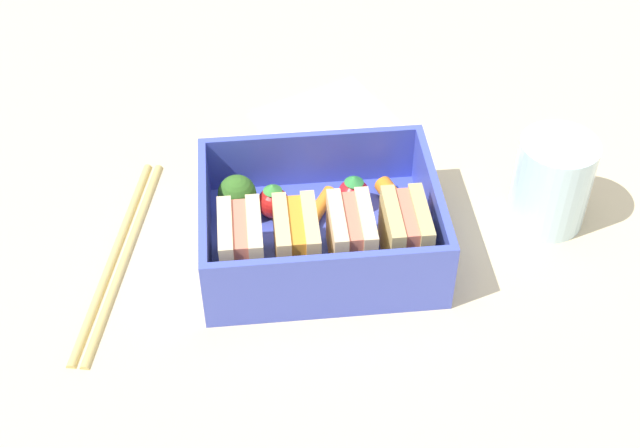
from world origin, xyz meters
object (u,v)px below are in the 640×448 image
(strawberry_left, at_px, (354,193))
(folded_napkin, at_px, (329,121))
(sandwich_left, at_px, (405,234))
(carrot_stick_far_left, at_px, (394,198))
(carrot_stick_left, at_px, (320,211))
(chopstick_pair, at_px, (119,254))
(drinking_glass, at_px, (552,182))
(strawberry_far_left, at_px, (273,201))
(sandwich_center_left, at_px, (351,238))
(broccoli_floret, at_px, (237,195))
(sandwich_center_right, at_px, (241,246))
(sandwich_center, at_px, (297,242))

(strawberry_left, relative_size, folded_napkin, 0.29)
(sandwich_left, height_order, carrot_stick_far_left, sandwich_left)
(carrot_stick_left, relative_size, folded_napkin, 0.47)
(carrot_stick_far_left, distance_m, chopstick_pair, 0.22)
(strawberry_left, bearing_deg, chopstick_pair, 8.07)
(chopstick_pair, height_order, drinking_glass, drinking_glass)
(strawberry_far_left, bearing_deg, sandwich_center_left, 132.59)
(sandwich_left, bearing_deg, broccoli_floret, -25.79)
(sandwich_center_right, bearing_deg, carrot_stick_left, -140.41)
(sandwich_center_left, relative_size, sandwich_center, 1.00)
(sandwich_center, height_order, carrot_stick_left, sandwich_center)
(strawberry_far_left, bearing_deg, sandwich_left, 148.06)
(carrot_stick_left, bearing_deg, carrot_stick_far_left, -172.63)
(drinking_glass, bearing_deg, folded_napkin, -42.13)
(carrot_stick_far_left, bearing_deg, sandwich_center, 35.95)
(strawberry_left, xyz_separation_m, broccoli_floret, (0.09, 0.00, 0.01))
(sandwich_center_right, relative_size, broccoli_floret, 1.43)
(strawberry_far_left, bearing_deg, broccoli_floret, -0.37)
(sandwich_center, height_order, strawberry_far_left, sandwich_center)
(strawberry_far_left, bearing_deg, strawberry_left, -177.66)
(sandwich_left, bearing_deg, carrot_stick_left, -42.27)
(broccoli_floret, height_order, folded_napkin, broccoli_floret)
(sandwich_center_left, xyz_separation_m, broccoli_floret, (0.08, -0.06, -0.00))
(carrot_stick_far_left, bearing_deg, drinking_glass, 173.01)
(carrot_stick_far_left, bearing_deg, strawberry_far_left, 0.76)
(sandwich_center_right, height_order, carrot_stick_left, sandwich_center_right)
(strawberry_far_left, xyz_separation_m, drinking_glass, (-0.22, 0.01, 0.01))
(strawberry_far_left, bearing_deg, folded_napkin, -114.23)
(strawberry_far_left, xyz_separation_m, chopstick_pair, (0.12, 0.02, -0.02))
(carrot_stick_left, relative_size, drinking_glass, 0.68)
(carrot_stick_left, distance_m, drinking_glass, 0.18)
(carrot_stick_far_left, xyz_separation_m, strawberry_left, (0.03, -0.00, 0.01))
(carrot_stick_far_left, relative_size, folded_napkin, 0.35)
(broccoli_floret, relative_size, chopstick_pair, 0.18)
(sandwich_left, xyz_separation_m, strawberry_left, (0.03, -0.06, -0.01))
(sandwich_left, height_order, sandwich_center_right, same)
(carrot_stick_far_left, distance_m, carrot_stick_left, 0.06)
(sandwich_center_right, distance_m, chopstick_pair, 0.11)
(sandwich_center_left, relative_size, carrot_stick_left, 1.08)
(drinking_glass, distance_m, folded_napkin, 0.22)
(carrot_stick_far_left, bearing_deg, sandwich_center_right, 26.01)
(carrot_stick_left, relative_size, chopstick_pair, 0.24)
(carrot_stick_far_left, relative_size, chopstick_pair, 0.18)
(sandwich_left, bearing_deg, carrot_stick_far_left, -92.15)
(carrot_stick_far_left, distance_m, folded_napkin, 0.14)
(sandwich_center_left, height_order, strawberry_left, sandwich_center_left)
(sandwich_center_left, bearing_deg, strawberry_left, -99.38)
(chopstick_pair, bearing_deg, strawberry_far_left, -168.97)
(carrot_stick_left, xyz_separation_m, strawberry_far_left, (0.04, -0.01, 0.01))
(sandwich_left, relative_size, sandwich_center_right, 1.00)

